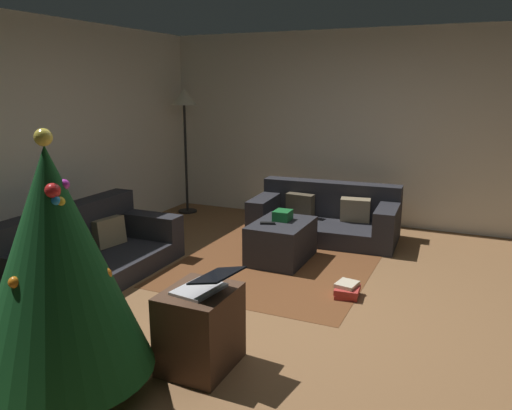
% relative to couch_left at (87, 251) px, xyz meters
% --- Properties ---
extents(ground_plane, '(6.40, 6.40, 0.00)m').
position_rel_couch_left_xyz_m(ground_plane, '(0.05, -2.26, -0.26)').
color(ground_plane, brown).
extents(rear_partition, '(6.40, 0.12, 2.60)m').
position_rel_couch_left_xyz_m(rear_partition, '(0.05, 0.88, 1.04)').
color(rear_partition, silver).
rests_on(rear_partition, ground_plane).
extents(corner_partition, '(0.12, 6.40, 2.60)m').
position_rel_couch_left_xyz_m(corner_partition, '(3.19, -2.26, 1.04)').
color(corner_partition, silver).
rests_on(corner_partition, ground_plane).
extents(couch_left, '(1.85, 0.94, 0.70)m').
position_rel_couch_left_xyz_m(couch_left, '(0.00, 0.00, 0.00)').
color(couch_left, '#26262B').
rests_on(couch_left, ground_plane).
extents(couch_right, '(1.01, 1.83, 0.66)m').
position_rel_couch_left_xyz_m(couch_right, '(2.30, -1.80, -0.01)').
color(couch_right, '#26262B').
rests_on(couch_right, ground_plane).
extents(ottoman, '(0.80, 0.57, 0.43)m').
position_rel_couch_left_xyz_m(ottoman, '(1.23, -1.61, -0.04)').
color(ottoman, '#26262B').
rests_on(ottoman, ground_plane).
extents(gift_box, '(0.21, 0.18, 0.11)m').
position_rel_couch_left_xyz_m(gift_box, '(1.31, -1.59, 0.23)').
color(gift_box, '#19662D').
rests_on(gift_box, ottoman).
extents(tv_remote, '(0.10, 0.17, 0.02)m').
position_rel_couch_left_xyz_m(tv_remote, '(1.09, -1.50, 0.18)').
color(tv_remote, black).
rests_on(tv_remote, ottoman).
extents(christmas_tree, '(1.08, 1.08, 1.66)m').
position_rel_couch_left_xyz_m(christmas_tree, '(-1.63, -1.31, 0.61)').
color(christmas_tree, brown).
rests_on(christmas_tree, ground_plane).
extents(side_table, '(0.52, 0.44, 0.56)m').
position_rel_couch_left_xyz_m(side_table, '(-0.99, -1.89, 0.02)').
color(side_table, '#4C3323').
rests_on(side_table, ground_plane).
extents(laptop, '(0.38, 0.44, 0.18)m').
position_rel_couch_left_xyz_m(laptop, '(-1.00, -1.94, 0.35)').
color(laptop, silver).
rests_on(laptop, side_table).
extents(book_stack, '(0.27, 0.25, 0.13)m').
position_rel_couch_left_xyz_m(book_stack, '(0.56, -2.51, -0.20)').
color(book_stack, '#B7332D').
rests_on(book_stack, ground_plane).
extents(corner_lamp, '(0.36, 0.36, 1.84)m').
position_rel_couch_left_xyz_m(corner_lamp, '(2.64, 0.47, 1.31)').
color(corner_lamp, black).
rests_on(corner_lamp, ground_plane).
extents(area_rug, '(2.60, 2.00, 0.01)m').
position_rel_couch_left_xyz_m(area_rug, '(1.23, -1.61, -0.26)').
color(area_rug, brown).
rests_on(area_rug, ground_plane).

